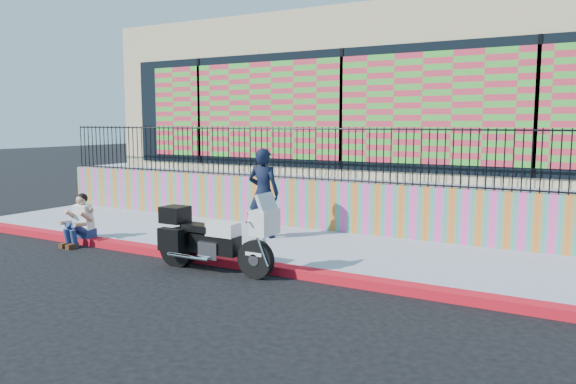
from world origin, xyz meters
The scene contains 10 objects.
ground centered at (0.00, 0.00, 0.00)m, with size 90.00×90.00×0.00m, color black.
red_curb centered at (0.00, 0.00, 0.07)m, with size 16.00×0.30×0.15m, color #B20C25.
sidewalk centered at (0.00, 1.65, 0.07)m, with size 16.00×3.00×0.15m, color gray.
mural_wall centered at (0.00, 3.25, 0.70)m, with size 16.00×0.20×1.10m, color #FB429F.
metal_fence centered at (0.00, 3.25, 1.85)m, with size 15.80×0.04×1.20m, color black, non-canonical shape.
elevated_platform centered at (0.00, 8.35, 0.62)m, with size 16.00×10.00×1.25m, color gray.
storefront_building centered at (0.00, 8.13, 3.25)m, with size 14.00×8.06×4.00m.
police_motorcycle centered at (-0.31, -0.43, 0.60)m, with size 2.30×0.76×1.43m.
police_officer centered at (-0.73, 1.85, 1.09)m, with size 0.68×0.45×1.87m, color black.
seated_man centered at (-3.97, -0.21, 0.45)m, with size 0.54×0.71×1.06m.
Camera 1 is at (5.50, -7.97, 2.56)m, focal length 35.00 mm.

